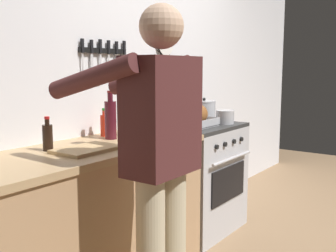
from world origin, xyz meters
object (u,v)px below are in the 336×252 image
(person_cook, at_px, (158,154))
(bottle_vinegar, at_px, (133,122))
(stock_pot, at_px, (204,111))
(bottle_hot_sauce, at_px, (104,125))
(cutting_board, at_px, (87,149))
(saucepan, at_px, (225,117))
(bottle_wine_red, at_px, (111,119))
(stove, at_px, (195,177))
(bottle_soy_sauce, at_px, (48,137))
(roasting_pan, at_px, (195,116))

(person_cook, bearing_deg, bottle_vinegar, -31.33)
(stock_pot, bearing_deg, bottle_vinegar, -178.50)
(bottle_hot_sauce, bearing_deg, person_cook, -118.91)
(cutting_board, bearing_deg, saucepan, -3.54)
(cutting_board, distance_m, bottle_hot_sauce, 0.51)
(stock_pot, distance_m, bottle_wine_red, 1.16)
(bottle_wine_red, bearing_deg, bottle_vinegar, -15.24)
(stove, relative_size, bottle_soy_sauce, 4.62)
(stove, relative_size, roasting_pan, 2.56)
(saucepan, bearing_deg, bottle_soy_sauce, 170.15)
(stock_pot, relative_size, bottle_hot_sauce, 1.07)
(cutting_board, relative_size, bottle_hot_sauce, 1.87)
(stove, distance_m, roasting_pan, 0.55)
(stock_pot, bearing_deg, bottle_soy_sauce, 178.63)
(stove, distance_m, stock_pot, 0.59)
(roasting_pan, relative_size, cutting_board, 0.98)
(person_cook, height_order, bottle_hot_sauce, person_cook)
(bottle_soy_sauce, relative_size, bottle_vinegar, 0.81)
(saucepan, relative_size, bottle_vinegar, 0.63)
(bottle_soy_sauce, bearing_deg, cutting_board, -56.56)
(bottle_hot_sauce, bearing_deg, bottle_wine_red, -115.54)
(saucepan, distance_m, bottle_vinegar, 0.96)
(bottle_wine_red, bearing_deg, saucepan, -13.12)
(stock_pot, relative_size, saucepan, 1.36)
(cutting_board, distance_m, bottle_vinegar, 0.56)
(bottle_vinegar, bearing_deg, roasting_pan, -9.10)
(cutting_board, height_order, bottle_soy_sauce, bottle_soy_sauce)
(bottle_soy_sauce, bearing_deg, person_cook, -81.66)
(saucepan, bearing_deg, stove, 137.01)
(person_cook, relative_size, bottle_soy_sauce, 8.52)
(saucepan, relative_size, bottle_hot_sauce, 0.79)
(person_cook, relative_size, stock_pot, 8.06)
(person_cook, height_order, saucepan, person_cook)
(person_cook, xyz_separation_m, cutting_board, (0.02, 0.52, -0.04))
(stove, distance_m, bottle_hot_sauce, 1.03)
(stock_pot, height_order, saucepan, stock_pot)
(roasting_pan, bearing_deg, bottle_vinegar, 170.90)
(cutting_board, bearing_deg, bottle_hot_sauce, 33.40)
(bottle_vinegar, bearing_deg, person_cook, -130.94)
(cutting_board, bearing_deg, bottle_wine_red, 24.29)
(saucepan, xyz_separation_m, cutting_board, (-1.47, 0.09, -0.05))
(cutting_board, bearing_deg, person_cook, -92.11)
(stock_pot, xyz_separation_m, bottle_vinegar, (-0.99, -0.03, 0.01))
(bottle_wine_red, xyz_separation_m, bottle_hot_sauce, (0.05, 0.11, -0.05))
(person_cook, xyz_separation_m, bottle_soy_sauce, (-0.10, 0.70, 0.03))
(person_cook, height_order, bottle_soy_sauce, person_cook)
(bottle_soy_sauce, bearing_deg, bottle_hot_sauce, 9.64)
(bottle_vinegar, bearing_deg, bottle_hot_sauce, 126.04)
(bottle_wine_red, bearing_deg, cutting_board, -155.71)
(roasting_pan, xyz_separation_m, saucepan, (0.30, -0.11, -0.03))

